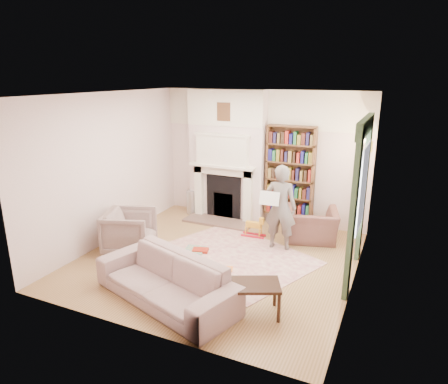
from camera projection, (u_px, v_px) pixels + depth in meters
The scene contains 25 objects.
floor at pixel (218, 259), 6.97m from camera, with size 4.50×4.50×0.00m, color brown.
ceiling at pixel (217, 94), 6.17m from camera, with size 4.50×4.50×0.00m, color white.
wall_back at pixel (263, 157), 8.54m from camera, with size 4.50×4.50×0.00m, color #F3DCD2.
wall_front at pixel (134, 227), 4.61m from camera, with size 4.50×4.50×0.00m, color #F3DCD2.
wall_left at pixel (109, 169), 7.47m from camera, with size 4.50×4.50×0.00m, color #F3DCD2.
wall_right at pixel (360, 198), 5.68m from camera, with size 4.50×4.50×0.00m, color #F3DCD2.
fireplace at pixel (227, 156), 8.66m from camera, with size 1.70×0.58×2.80m.
bookcase at pixel (290, 171), 8.23m from camera, with size 1.00×0.24×1.85m, color brown.
window at pixel (363, 188), 6.02m from camera, with size 0.02×0.90×1.30m, color silver.
curtain_left at pixel (353, 218), 5.49m from camera, with size 0.07×0.32×2.40m, color #344D32.
curtain_right at pixel (364, 191), 6.71m from camera, with size 0.07×0.32×2.40m, color #344D32.
pelmet at pixel (366, 126), 5.77m from camera, with size 0.09×1.70×0.24m, color #344D32.
wall_sconce at pixel (360, 146), 6.93m from camera, with size 0.20×0.24×0.24m, color gold, non-canonical shape.
rug at pixel (234, 256), 7.05m from camera, with size 2.57×1.98×0.01m, color beige.
armchair_reading at pixel (311, 225), 7.66m from camera, with size 0.97×0.84×0.63m, color #55302D.
armchair_left at pixel (130, 231), 7.18m from camera, with size 0.82×0.84×0.77m, color #A39786.
sofa at pixel (166, 280), 5.60m from camera, with size 2.22×0.87×0.65m, color #B09E91.
man_reading at pixel (280, 208), 7.18m from camera, with size 0.58×0.38×1.58m, color #5F544C.
newspaper at pixel (269, 198), 7.00m from camera, with size 0.35×0.02×0.25m, color silver.
coffee_table at pixel (253, 299), 5.31m from camera, with size 0.70×0.45×0.45m, color black, non-canonical shape.
paraffin_heater at pixel (192, 202), 9.17m from camera, with size 0.24×0.24×0.55m, color #AEB0B6.
rocking_horse at pixel (254, 227), 7.86m from camera, with size 0.47×0.19×0.41m, color gold, non-canonical shape.
board_game at pixel (195, 250), 7.25m from camera, with size 0.36×0.36×0.03m, color gold.
game_box_lid at pixel (200, 250), 7.22m from camera, with size 0.28×0.19×0.05m, color #9F2212.
comic_annuals at pixel (218, 273), 6.44m from camera, with size 0.39×0.62×0.02m.
Camera 1 is at (2.73, -5.74, 3.10)m, focal length 32.00 mm.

